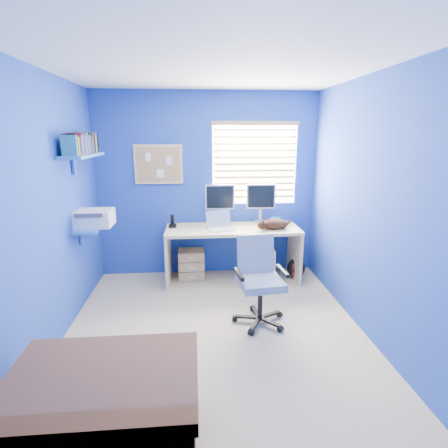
{
  "coord_description": "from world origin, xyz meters",
  "views": [
    {
      "loc": [
        -0.17,
        -3.18,
        1.95
      ],
      "look_at": [
        0.15,
        0.65,
        0.95
      ],
      "focal_mm": 28.0,
      "sensor_mm": 36.0,
      "label": 1
    }
  ],
  "objects": [
    {
      "name": "floor",
      "position": [
        0.0,
        0.0,
        0.0
      ],
      "size": [
        3.0,
        3.2,
        0.0
      ],
      "primitive_type": "cube",
      "color": "tan",
      "rests_on": "ground"
    },
    {
      "name": "ceiling",
      "position": [
        0.0,
        0.0,
        2.5
      ],
      "size": [
        3.0,
        3.2,
        0.0
      ],
      "primitive_type": "cube",
      "color": "white",
      "rests_on": "wall_back"
    },
    {
      "name": "wall_back",
      "position": [
        0.0,
        1.6,
        1.25
      ],
      "size": [
        3.0,
        0.01,
        2.5
      ],
      "primitive_type": "cube",
      "color": "#2243A1",
      "rests_on": "ground"
    },
    {
      "name": "wall_front",
      "position": [
        0.0,
        -1.6,
        1.25
      ],
      "size": [
        3.0,
        0.01,
        2.5
      ],
      "primitive_type": "cube",
      "color": "#2243A1",
      "rests_on": "ground"
    },
    {
      "name": "wall_left",
      "position": [
        -1.5,
        0.0,
        1.25
      ],
      "size": [
        0.01,
        3.2,
        2.5
      ],
      "primitive_type": "cube",
      "color": "#2243A1",
      "rests_on": "ground"
    },
    {
      "name": "wall_right",
      "position": [
        1.5,
        0.0,
        1.25
      ],
      "size": [
        0.01,
        3.2,
        2.5
      ],
      "primitive_type": "cube",
      "color": "#2243A1",
      "rests_on": "ground"
    },
    {
      "name": "desk",
      "position": [
        0.31,
        1.26,
        0.37
      ],
      "size": [
        1.76,
        0.65,
        0.74
      ],
      "primitive_type": "cube",
      "color": "tan",
      "rests_on": "floor"
    },
    {
      "name": "laptop",
      "position": [
        0.15,
        1.18,
        0.85
      ],
      "size": [
        0.38,
        0.33,
        0.22
      ],
      "primitive_type": "cube",
      "rotation": [
        0.0,
        0.0,
        0.23
      ],
      "color": "silver",
      "rests_on": "desk"
    },
    {
      "name": "monitor_left",
      "position": [
        0.16,
        1.52,
        1.01
      ],
      "size": [
        0.4,
        0.13,
        0.54
      ],
      "primitive_type": "cube",
      "rotation": [
        0.0,
        0.0,
        -0.02
      ],
      "color": "silver",
      "rests_on": "desk"
    },
    {
      "name": "monitor_right",
      "position": [
        0.73,
        1.52,
        1.01
      ],
      "size": [
        0.4,
        0.13,
        0.54
      ],
      "primitive_type": "cube",
      "rotation": [
        0.0,
        0.0,
        -0.03
      ],
      "color": "silver",
      "rests_on": "desk"
    },
    {
      "name": "phone",
      "position": [
        -0.48,
        1.35,
        0.82
      ],
      "size": [
        0.1,
        0.11,
        0.17
      ],
      "primitive_type": "cube",
      "rotation": [
        0.0,
        0.0,
        -0.05
      ],
      "color": "black",
      "rests_on": "desk"
    },
    {
      "name": "mug",
      "position": [
        0.93,
        1.38,
        0.79
      ],
      "size": [
        0.1,
        0.09,
        0.1
      ],
      "primitive_type": "imported",
      "color": "#27747B",
      "rests_on": "desk"
    },
    {
      "name": "cd_spindle",
      "position": [
        0.93,
        1.45,
        0.78
      ],
      "size": [
        0.13,
        0.13,
        0.07
      ],
      "primitive_type": "cylinder",
      "color": "silver",
      "rests_on": "desk"
    },
    {
      "name": "cat",
      "position": [
        0.85,
        1.14,
        0.81
      ],
      "size": [
        0.42,
        0.33,
        0.13
      ],
      "primitive_type": "ellipsoid",
      "rotation": [
        0.0,
        0.0,
        0.43
      ],
      "color": "black",
      "rests_on": "desk"
    },
    {
      "name": "tower_pc",
      "position": [
        0.78,
        1.3,
        0.23
      ],
      "size": [
        0.21,
        0.45,
        0.45
      ],
      "primitive_type": "cube",
      "rotation": [
        0.0,
        0.0,
        -0.04
      ],
      "color": "beige",
      "rests_on": "floor"
    },
    {
      "name": "drawer_boxes",
      "position": [
        -0.24,
        1.37,
        0.2
      ],
      "size": [
        0.35,
        0.28,
        0.41
      ],
      "primitive_type": "cube",
      "color": "tan",
      "rests_on": "floor"
    },
    {
      "name": "yellow_book",
      "position": [
        0.64,
        1.1,
        0.12
      ],
      "size": [
        0.03,
        0.17,
        0.24
      ],
      "primitive_type": "cube",
      "color": "yellow",
      "rests_on": "floor"
    },
    {
      "name": "backpack",
      "position": [
        1.2,
        1.23,
        0.15
      ],
      "size": [
        0.29,
        0.25,
        0.29
      ],
      "primitive_type": "ellipsoid",
      "rotation": [
        0.0,
        0.0,
        -0.26
      ],
      "color": "black",
      "rests_on": "floor"
    },
    {
      "name": "bed_corner",
      "position": [
        -0.76,
        -1.31,
        0.27
      ],
      "size": [
        1.12,
        0.79,
        0.54
      ],
      "primitive_type": "cube",
      "color": "#472D20",
      "rests_on": "floor"
    },
    {
      "name": "office_chair",
      "position": [
        0.48,
        0.15,
        0.34
      ],
      "size": [
        0.59,
        0.59,
        0.91
      ],
      "color": "black",
      "rests_on": "floor"
    },
    {
      "name": "window_blinds",
      "position": [
        0.65,
        1.57,
        1.55
      ],
      "size": [
        1.15,
        0.05,
        1.1
      ],
      "color": "white",
      "rests_on": "ground"
    },
    {
      "name": "corkboard",
      "position": [
        -0.65,
        1.58,
        1.55
      ],
      "size": [
        0.64,
        0.02,
        0.52
      ],
      "color": "tan",
      "rests_on": "ground"
    },
    {
      "name": "wall_shelves",
      "position": [
        -1.35,
        0.75,
        1.43
      ],
      "size": [
        0.42,
        0.9,
        1.05
      ],
      "color": "#3571C6",
      "rests_on": "ground"
    }
  ]
}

